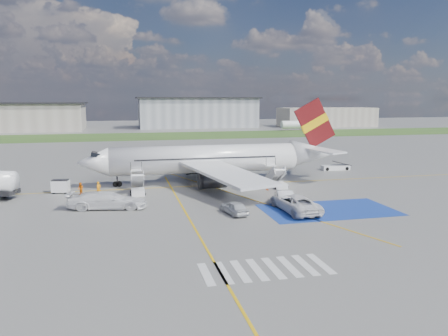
{
  "coord_description": "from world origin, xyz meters",
  "views": [
    {
      "loc": [
        -11.23,
        -45.5,
        11.71
      ],
      "look_at": [
        0.65,
        4.93,
        3.5
      ],
      "focal_mm": 35.0,
      "sensor_mm": 36.0,
      "label": 1
    }
  ],
  "objects": [
    {
      "name": "grass_strip",
      "position": [
        0.0,
        95.0,
        0.01
      ],
      "size": [
        400.0,
        30.0,
        0.01
      ],
      "primitive_type": "cube",
      "color": "#2D4C1E",
      "rests_on": "ground"
    },
    {
      "name": "staging_box",
      "position": [
        10.0,
        -4.0,
        0.01
      ],
      "size": [
        14.0,
        8.0,
        0.01
      ],
      "primitive_type": "cube",
      "color": "navy",
      "rests_on": "ground"
    },
    {
      "name": "crew_fwd",
      "position": [
        -14.19,
        8.89,
        0.87
      ],
      "size": [
        0.75,
        0.74,
        1.75
      ],
      "primitive_type": "imported",
      "rotation": [
        0.0,
        0.0,
        0.73
      ],
      "color": "orange",
      "rests_on": "ground"
    },
    {
      "name": "van_white_a",
      "position": [
        6.32,
        -3.47,
        1.19
      ],
      "size": [
        3.17,
        6.47,
        2.39
      ],
      "primitive_type": "imported",
      "rotation": [
        0.0,
        0.0,
        3.18
      ],
      "color": "white",
      "rests_on": "ground"
    },
    {
      "name": "airstairs_fwd",
      "position": [
        -9.5,
        8.7,
        0.62
      ],
      "size": [
        1.9,
        5.2,
        3.6
      ],
      "color": "silver",
      "rests_on": "ground"
    },
    {
      "name": "car_silver_b",
      "position": [
        6.36,
        -0.38,
        0.82
      ],
      "size": [
        2.89,
        5.23,
        1.64
      ],
      "primitive_type": "imported",
      "rotation": [
        0.0,
        0.0,
        2.9
      ],
      "color": "#B8BBC0",
      "rests_on": "ground"
    },
    {
      "name": "gpu_cart",
      "position": [
        -18.92,
        11.57,
        0.77
      ],
      "size": [
        2.24,
        1.64,
        1.71
      ],
      "rotation": [
        0.0,
        0.0,
        -0.17
      ],
      "color": "silver",
      "rests_on": "ground"
    },
    {
      "name": "car_silver_a",
      "position": [
        -0.19,
        -3.34,
        0.69
      ],
      "size": [
        2.47,
        4.31,
        1.38
      ],
      "primitive_type": "imported",
      "rotation": [
        0.0,
        0.0,
        3.36
      ],
      "color": "silver",
      "rests_on": "ground"
    },
    {
      "name": "terminal_east",
      "position": [
        75.0,
        128.0,
        4.0
      ],
      "size": [
        40.0,
        16.0,
        8.0
      ],
      "primitive_type": "cube",
      "color": "gray",
      "rests_on": "ground"
    },
    {
      "name": "taxiway_line_cross",
      "position": [
        -5.0,
        -10.0,
        0.01
      ],
      "size": [
        0.2,
        60.0,
        0.01
      ],
      "primitive_type": "cube",
      "color": "gold",
      "rests_on": "ground"
    },
    {
      "name": "airstairs_aft",
      "position": [
        9.0,
        8.7,
        0.62
      ],
      "size": [
        1.9,
        5.2,
        3.6
      ],
      "color": "silver",
      "rests_on": "ground"
    },
    {
      "name": "crew_aft",
      "position": [
        6.93,
        7.22,
        0.8
      ],
      "size": [
        0.63,
        1.01,
        1.61
      ],
      "primitive_type": "imported",
      "rotation": [
        0.0,
        0.0,
        1.84
      ],
      "color": "#DA530B",
      "rests_on": "ground"
    },
    {
      "name": "taxiway_line_main",
      "position": [
        0.0,
        12.0,
        0.01
      ],
      "size": [
        120.0,
        0.2,
        0.01
      ],
      "primitive_type": "cube",
      "color": "gold",
      "rests_on": "ground"
    },
    {
      "name": "crew_nose",
      "position": [
        -16.37,
        9.68,
        0.79
      ],
      "size": [
        0.97,
        0.97,
        1.59
      ],
      "primitive_type": "imported",
      "rotation": [
        0.0,
        0.0,
        -0.8
      ],
      "color": "orange",
      "rests_on": "ground"
    },
    {
      "name": "belt_loader",
      "position": [
        23.43,
        20.26,
        0.37
      ],
      "size": [
        5.06,
        2.07,
        1.49
      ],
      "rotation": [
        0.0,
        0.0,
        -0.05
      ],
      "color": "silver",
      "rests_on": "ground"
    },
    {
      "name": "ground",
      "position": [
        0.0,
        0.0,
        0.0
      ],
      "size": [
        400.0,
        400.0,
        0.0
      ],
      "primitive_type": "plane",
      "color": "#60605E",
      "rests_on": "ground"
    },
    {
      "name": "terminal_centre",
      "position": [
        20.0,
        135.0,
        6.0
      ],
      "size": [
        48.0,
        18.0,
        12.0
      ],
      "primitive_type": "cube",
      "color": "gray",
      "rests_on": "ground"
    },
    {
      "name": "taxiway_line_diag",
      "position": [
        0.0,
        12.0,
        0.01
      ],
      "size": [
        20.71,
        56.45,
        0.01
      ],
      "primitive_type": "cube",
      "rotation": [
        0.0,
        0.0,
        0.35
      ],
      "color": "gold",
      "rests_on": "ground"
    },
    {
      "name": "crosswalk",
      "position": [
        -1.8,
        -18.0,
        0.01
      ],
      "size": [
        9.0,
        4.0,
        0.01
      ],
      "color": "silver",
      "rests_on": "ground"
    },
    {
      "name": "van_white_b",
      "position": [
        -12.98,
        2.0,
        1.23
      ],
      "size": [
        6.62,
        3.57,
        2.46
      ],
      "primitive_type": "imported",
      "rotation": [
        0.0,
        0.0,
        1.4
      ],
      "color": "silver",
      "rests_on": "ground"
    },
    {
      "name": "airliner",
      "position": [
        1.51,
        14.0,
        3.39
      ],
      "size": [
        36.81,
        32.95,
        11.92
      ],
      "color": "silver",
      "rests_on": "ground"
    }
  ]
}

